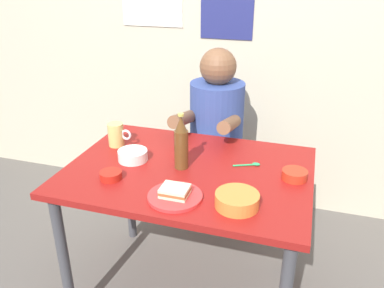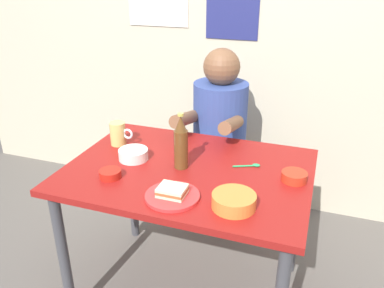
% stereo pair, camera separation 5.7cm
% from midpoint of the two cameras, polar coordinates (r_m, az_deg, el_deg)
% --- Properties ---
extents(wall_back, '(4.40, 0.09, 2.60)m').
position_cam_midpoint_polar(wall_back, '(2.60, 8.38, 18.18)').
color(wall_back, '#BCB299').
rests_on(wall_back, ground).
extents(dining_table, '(1.10, 0.80, 0.74)m').
position_cam_midpoint_polar(dining_table, '(1.82, 0.38, -6.16)').
color(dining_table, maroon).
rests_on(dining_table, ground).
extents(stool, '(0.34, 0.34, 0.45)m').
position_cam_midpoint_polar(stool, '(2.50, 4.51, -4.96)').
color(stool, '#4C4C51').
rests_on(stool, ground).
extents(person_seated, '(0.33, 0.56, 0.72)m').
position_cam_midpoint_polar(person_seated, '(2.32, 4.78, 3.92)').
color(person_seated, '#33478C').
rests_on(person_seated, stool).
extents(plate_orange, '(0.22, 0.22, 0.01)m').
position_cam_midpoint_polar(plate_orange, '(1.56, -1.83, -7.66)').
color(plate_orange, red).
rests_on(plate_orange, dining_table).
extents(sandwich, '(0.11, 0.09, 0.04)m').
position_cam_midpoint_polar(sandwich, '(1.55, -1.85, -6.87)').
color(sandwich, beige).
rests_on(sandwich, plate_orange).
extents(beer_mug, '(0.13, 0.08, 0.12)m').
position_cam_midpoint_polar(beer_mug, '(2.02, -9.96, 1.51)').
color(beer_mug, '#D1BC66').
rests_on(beer_mug, dining_table).
extents(beer_bottle, '(0.06, 0.06, 0.26)m').
position_cam_midpoint_polar(beer_bottle, '(1.73, -0.72, 0.02)').
color(beer_bottle, '#593819').
rests_on(beer_bottle, dining_table).
extents(sambal_bowl_red, '(0.10, 0.10, 0.03)m').
position_cam_midpoint_polar(sambal_bowl_red, '(1.73, -10.97, -4.27)').
color(sambal_bowl_red, '#B21E14').
rests_on(sambal_bowl_red, dining_table).
extents(sauce_bowl_chili, '(0.11, 0.11, 0.04)m').
position_cam_midpoint_polar(sauce_bowl_chili, '(1.73, 15.69, -4.56)').
color(sauce_bowl_chili, red).
rests_on(sauce_bowl_chili, dining_table).
extents(soup_bowl_orange, '(0.17, 0.17, 0.05)m').
position_cam_midpoint_polar(soup_bowl_orange, '(1.50, 7.26, -8.21)').
color(soup_bowl_orange, orange).
rests_on(soup_bowl_orange, dining_table).
extents(rice_bowl_white, '(0.14, 0.14, 0.05)m').
position_cam_midpoint_polar(rice_bowl_white, '(1.86, -7.78, -1.50)').
color(rice_bowl_white, silver).
rests_on(rice_bowl_white, dining_table).
extents(spoon, '(0.12, 0.06, 0.01)m').
position_cam_midpoint_polar(spoon, '(1.81, 9.63, -3.13)').
color(spoon, '#26A559').
rests_on(spoon, dining_table).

